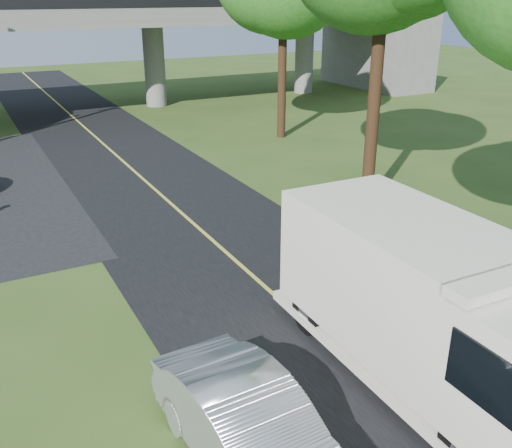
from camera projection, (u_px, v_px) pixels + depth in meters
ground at (401, 408)px, 10.88m from camera, size 120.00×120.00×0.00m
road at (199, 229)px, 19.05m from camera, size 7.00×90.00×0.02m
lane_line at (199, 228)px, 19.05m from camera, size 0.12×90.00×0.01m
overpass at (60, 40)px, 35.33m from camera, size 54.00×10.00×7.30m
step_van at (429, 302)px, 11.14m from camera, size 2.92×7.66×3.20m
silver_sedan at (252, 432)px, 9.20m from camera, size 1.95×4.79×1.54m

